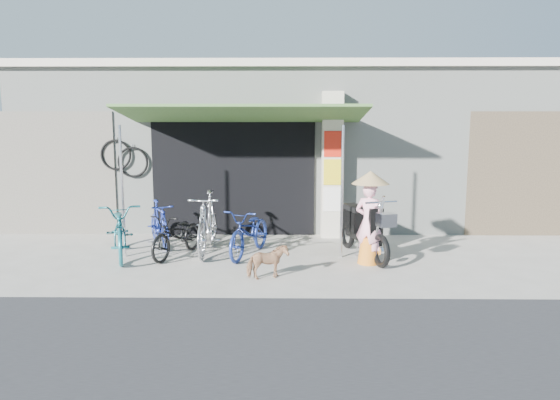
{
  "coord_description": "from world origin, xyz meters",
  "views": [
    {
      "loc": [
        -0.06,
        -8.79,
        2.56
      ],
      "look_at": [
        -0.2,
        1.0,
        1.0
      ],
      "focal_mm": 35.0,
      "sensor_mm": 36.0,
      "label": 1
    }
  ],
  "objects_px": {
    "bike_blue": "(160,224)",
    "bike_silver": "(207,223)",
    "bike_teal": "(121,229)",
    "nun": "(370,217)",
    "bike_navy": "(250,232)",
    "street_dog": "(267,262)",
    "moped": "(362,229)",
    "bike_black": "(178,235)"
  },
  "relations": [
    {
      "from": "bike_teal",
      "to": "nun",
      "type": "distance_m",
      "value": 4.41
    },
    {
      "from": "bike_teal",
      "to": "moped",
      "type": "relative_size",
      "value": 1.0
    },
    {
      "from": "bike_silver",
      "to": "street_dog",
      "type": "height_order",
      "value": "bike_silver"
    },
    {
      "from": "street_dog",
      "to": "moped",
      "type": "height_order",
      "value": "moped"
    },
    {
      "from": "bike_teal",
      "to": "moped",
      "type": "distance_m",
      "value": 4.32
    },
    {
      "from": "street_dog",
      "to": "nun",
      "type": "distance_m",
      "value": 2.02
    },
    {
      "from": "bike_navy",
      "to": "street_dog",
      "type": "relative_size",
      "value": 2.64
    },
    {
      "from": "bike_teal",
      "to": "bike_black",
      "type": "distance_m",
      "value": 1.02
    },
    {
      "from": "bike_black",
      "to": "bike_silver",
      "type": "relative_size",
      "value": 0.81
    },
    {
      "from": "bike_teal",
      "to": "bike_navy",
      "type": "height_order",
      "value": "bike_teal"
    },
    {
      "from": "bike_teal",
      "to": "bike_blue",
      "type": "relative_size",
      "value": 1.33
    },
    {
      "from": "bike_blue",
      "to": "moped",
      "type": "bearing_deg",
      "value": -37.43
    },
    {
      "from": "bike_teal",
      "to": "nun",
      "type": "bearing_deg",
      "value": -22.0
    },
    {
      "from": "moped",
      "to": "bike_black",
      "type": "bearing_deg",
      "value": 163.57
    },
    {
      "from": "bike_navy",
      "to": "moped",
      "type": "bearing_deg",
      "value": 17.41
    },
    {
      "from": "bike_black",
      "to": "bike_navy",
      "type": "height_order",
      "value": "bike_navy"
    },
    {
      "from": "bike_black",
      "to": "bike_silver",
      "type": "distance_m",
      "value": 0.59
    },
    {
      "from": "bike_blue",
      "to": "nun",
      "type": "height_order",
      "value": "nun"
    },
    {
      "from": "bike_black",
      "to": "street_dog",
      "type": "relative_size",
      "value": 2.39
    },
    {
      "from": "bike_teal",
      "to": "bike_navy",
      "type": "xyz_separation_m",
      "value": [
        2.31,
        0.13,
        -0.07
      ]
    },
    {
      "from": "bike_navy",
      "to": "bike_teal",
      "type": "bearing_deg",
      "value": -158.4
    },
    {
      "from": "bike_blue",
      "to": "nun",
      "type": "xyz_separation_m",
      "value": [
        3.89,
        -1.21,
        0.37
      ]
    },
    {
      "from": "bike_blue",
      "to": "bike_silver",
      "type": "xyz_separation_m",
      "value": [
        1.01,
        -0.54,
        0.13
      ]
    },
    {
      "from": "bike_black",
      "to": "street_dog",
      "type": "bearing_deg",
      "value": -16.56
    },
    {
      "from": "bike_blue",
      "to": "street_dog",
      "type": "distance_m",
      "value": 3.05
    },
    {
      "from": "bike_teal",
      "to": "moped",
      "type": "height_order",
      "value": "moped"
    },
    {
      "from": "bike_black",
      "to": "street_dog",
      "type": "distance_m",
      "value": 2.13
    },
    {
      "from": "bike_black",
      "to": "moped",
      "type": "bearing_deg",
      "value": 22.73
    },
    {
      "from": "nun",
      "to": "moped",
      "type": "bearing_deg",
      "value": -47.82
    },
    {
      "from": "moped",
      "to": "bike_navy",
      "type": "bearing_deg",
      "value": 161.84
    },
    {
      "from": "bike_silver",
      "to": "bike_navy",
      "type": "bearing_deg",
      "value": -11.6
    },
    {
      "from": "bike_blue",
      "to": "bike_silver",
      "type": "distance_m",
      "value": 1.16
    },
    {
      "from": "bike_black",
      "to": "bike_silver",
      "type": "bearing_deg",
      "value": 49.83
    },
    {
      "from": "bike_silver",
      "to": "nun",
      "type": "bearing_deg",
      "value": -11.42
    },
    {
      "from": "bike_teal",
      "to": "bike_black",
      "type": "relative_size",
      "value": 1.27
    },
    {
      "from": "bike_navy",
      "to": "street_dog",
      "type": "height_order",
      "value": "bike_navy"
    },
    {
      "from": "bike_teal",
      "to": "bike_black",
      "type": "xyz_separation_m",
      "value": [
        1.01,
        0.05,
        -0.11
      ]
    },
    {
      "from": "bike_silver",
      "to": "nun",
      "type": "relative_size",
      "value": 1.18
    },
    {
      "from": "bike_blue",
      "to": "nun",
      "type": "distance_m",
      "value": 4.09
    },
    {
      "from": "bike_teal",
      "to": "nun",
      "type": "height_order",
      "value": "nun"
    },
    {
      "from": "bike_black",
      "to": "moped",
      "type": "height_order",
      "value": "moped"
    },
    {
      "from": "bike_silver",
      "to": "street_dog",
      "type": "xyz_separation_m",
      "value": [
        1.16,
        -1.59,
        -0.3
      ]
    }
  ]
}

